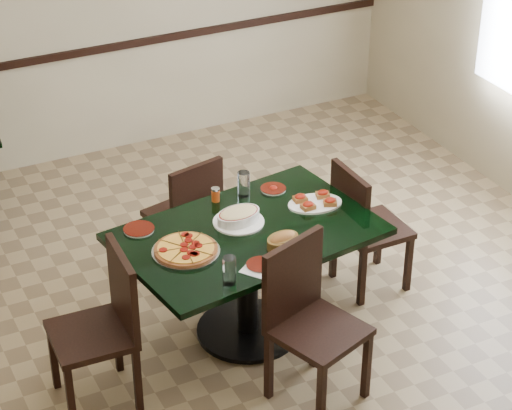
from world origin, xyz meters
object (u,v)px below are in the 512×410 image
main_table (248,257)px  bruschetta_platter (315,201)px  chair_near (307,313)px  pepperoni_pizza (186,250)px  chair_far (188,211)px  chair_left (106,320)px  chair_right (362,222)px  bread_basket (283,240)px  lasagna_casserole (238,216)px

main_table → bruschetta_platter: size_ratio=4.30×
chair_near → pepperoni_pizza: (-0.48, 0.58, 0.22)m
chair_far → chair_left: size_ratio=0.92×
chair_right → pepperoni_pizza: 1.34m
pepperoni_pizza → bread_basket: (0.52, -0.19, 0.02)m
bread_basket → pepperoni_pizza: bearing=146.4°
chair_far → chair_right: 1.15m
chair_near → chair_left: 1.12m
chair_near → chair_right: chair_near is taller
main_table → pepperoni_pizza: pepperoni_pizza is taller
bread_basket → main_table: bearing=100.8°
bread_basket → bruschetta_platter: 0.52m
chair_right → bruschetta_platter: 0.47m
main_table → bruschetta_platter: bearing=1.7°
chair_right → pepperoni_pizza: bearing=97.0°
bruschetta_platter → bread_basket: bearing=-131.0°
chair_far → lasagna_casserole: size_ratio=2.80×
main_table → chair_far: (-0.06, 0.78, -0.09)m
main_table → pepperoni_pizza: bearing=178.5°
chair_near → chair_left: (-1.02, 0.46, -0.02)m
chair_right → lasagna_casserole: chair_right is taller
main_table → chair_left: chair_left is taller
bread_basket → lasagna_casserole: bearing=94.7°
lasagna_casserole → pepperoni_pizza: bearing=-167.8°
main_table → bread_basket: 0.34m
chair_left → bread_basket: (1.06, -0.07, 0.26)m
bread_basket → bruschetta_platter: size_ratio=0.62×
bread_basket → chair_far: bearing=85.5°
bruschetta_platter → chair_left: bearing=-160.5°
chair_left → bread_basket: chair_left is taller
bread_basket → bruschetta_platter: bread_basket is taller
bread_basket → chair_near: bearing=-110.5°
chair_far → pepperoni_pizza: bearing=53.8°
bread_basket → bruschetta_platter: bearing=25.8°
bread_basket → chair_left: bearing=162.6°
main_table → chair_far: bearing=85.8°
chair_near → pepperoni_pizza: chair_near is taller
chair_near → chair_right: (0.82, 0.75, -0.04)m
main_table → lasagna_casserole: 0.25m
main_table → chair_left: (-0.96, -0.17, -0.04)m
chair_right → bread_basket: size_ratio=3.85×
chair_far → bruschetta_platter: bearing=116.2°
chair_left → pepperoni_pizza: bearing=105.2°
pepperoni_pizza → main_table: bearing=6.9°
chair_right → bruschetta_platter: bearing=94.3°
pepperoni_pizza → bruschetta_platter: bruschetta_platter is taller
chair_far → pepperoni_pizza: 0.95m
chair_left → chair_far: bearing=139.3°
chair_right → chair_left: chair_left is taller
pepperoni_pizza → chair_far: bearing=66.7°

